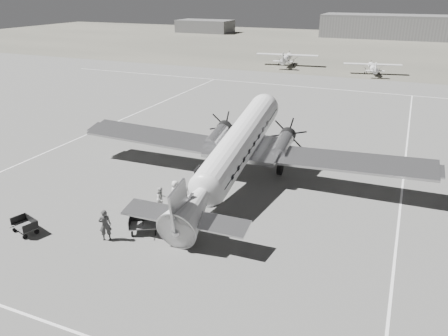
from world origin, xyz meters
TOP-DOWN VIEW (x-y plane):
  - ground at (0.00, 0.00)m, footprint 260.00×260.00m
  - taxi_line_near at (0.00, -14.00)m, footprint 60.00×0.15m
  - taxi_line_right at (12.00, 0.00)m, footprint 0.15×80.00m
  - taxi_line_left at (-18.00, 10.00)m, footprint 0.15×60.00m
  - taxi_line_horizon at (0.00, 40.00)m, footprint 90.00×0.15m
  - grass_infield at (0.00, 95.00)m, footprint 260.00×90.00m
  - hangar_main at (5.00, 120.00)m, footprint 42.00×14.00m
  - shed_secondary at (-55.00, 115.00)m, footprint 18.00×10.00m
  - dc3_airliner at (0.37, 2.70)m, footprint 28.56×20.18m
  - light_plane_left at (-10.84, 57.68)m, footprint 12.89×10.95m
  - light_plane_right at (5.24, 54.64)m, footprint 11.15×9.71m
  - baggage_cart_near at (-2.17, -5.69)m, footprint 2.21×1.98m
  - baggage_cart_far at (-8.74, -8.56)m, footprint 1.92×1.60m
  - ground_crew at (-3.77, -7.27)m, footprint 0.85×0.81m
  - ramp_agent at (-2.68, -2.75)m, footprint 0.91×0.99m
  - passenger at (-2.22, -1.67)m, footprint 0.78×0.98m

SIDE VIEW (x-z plane):
  - ground at x=0.00m, z-range 0.00..0.00m
  - grass_infield at x=0.00m, z-range 0.00..0.01m
  - taxi_line_near at x=0.00m, z-range 0.00..0.01m
  - taxi_line_right at x=12.00m, z-range 0.00..0.01m
  - taxi_line_left at x=-18.00m, z-range 0.00..0.01m
  - taxi_line_horizon at x=0.00m, z-range 0.00..0.01m
  - baggage_cart_far at x=-8.74m, z-range 0.00..0.93m
  - baggage_cart_near at x=-2.17m, z-range 0.00..1.03m
  - ramp_agent at x=-2.68m, z-range 0.00..1.65m
  - passenger at x=-2.22m, z-range 0.00..1.74m
  - ground_crew at x=-3.77m, z-range 0.00..1.96m
  - light_plane_right at x=5.24m, z-range 0.00..2.03m
  - light_plane_left at x=-10.84m, z-range 0.00..2.45m
  - shed_secondary at x=-55.00m, z-range 0.00..4.00m
  - dc3_airliner at x=0.37m, z-range 0.00..5.35m
  - hangar_main at x=5.00m, z-range 0.00..6.60m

